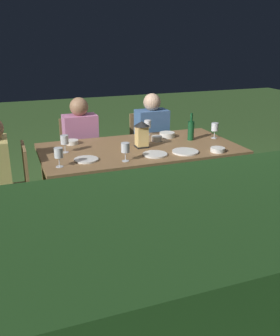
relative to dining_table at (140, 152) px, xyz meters
The scene contains 21 objects.
ground_plane 0.69m from the dining_table, ahead, with size 16.00×16.00×0.00m, color #385B28.
dining_table is the anchor object (origin of this frame).
chair_side_left_b 1.03m from the dining_table, 64.04° to the right, with size 0.42×0.40×0.87m.
person_in_pink 0.84m from the dining_table, 58.19° to the right, with size 0.38×0.47×1.15m.
chair_head_far 1.25m from the dining_table, ahead, with size 0.40×0.42×0.87m.
chair_side_left_a 1.03m from the dining_table, 115.96° to the right, with size 0.42×0.40×0.87m.
person_in_blue 0.84m from the dining_table, 121.81° to the right, with size 0.38×0.47×1.15m.
lantern_centerpiece 0.20m from the dining_table, 164.42° to the right, with size 0.15×0.15×0.27m.
green_bottle_on_table 0.63m from the dining_table, behind, with size 0.07×0.07×0.29m.
wine_glass_a 0.90m from the dining_table, behind, with size 0.08×0.08×0.17m.
wine_glass_b 0.92m from the dining_table, 20.51° to the left, with size 0.08×0.08×0.17m.
wine_glass_c 0.53m from the dining_table, 120.05° to the right, with size 0.08×0.08×0.17m.
wine_glass_d 0.49m from the dining_table, 53.21° to the left, with size 0.08×0.08×0.17m.
wine_glass_e 0.76m from the dining_table, ahead, with size 0.08×0.08×0.17m.
plate_a 0.47m from the dining_table, 137.62° to the left, with size 0.25×0.25×0.01m, color white.
plate_b 0.64m from the dining_table, 20.50° to the left, with size 0.22×0.22×0.01m, color silver.
plate_c 0.30m from the dining_table, 98.04° to the left, with size 0.23×0.23×0.01m, color silver.
bowl_olives 0.30m from the dining_table, 147.74° to the right, with size 0.11×0.11×0.05m.
bowl_bread 0.77m from the dining_table, 147.97° to the left, with size 0.14×0.14×0.04m.
bowl_salad 0.50m from the dining_table, 147.42° to the right, with size 0.17×0.17×0.05m.
bowl_dip 0.72m from the dining_table, 29.86° to the right, with size 0.13×0.13×0.04m.
Camera 1 is at (1.25, 3.38, 1.80)m, focal length 39.91 mm.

